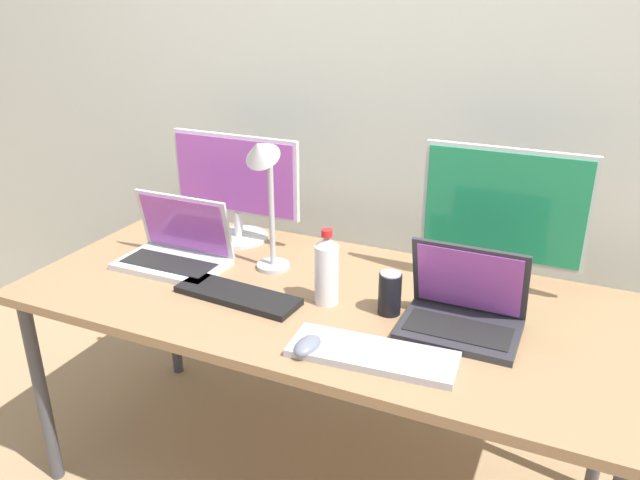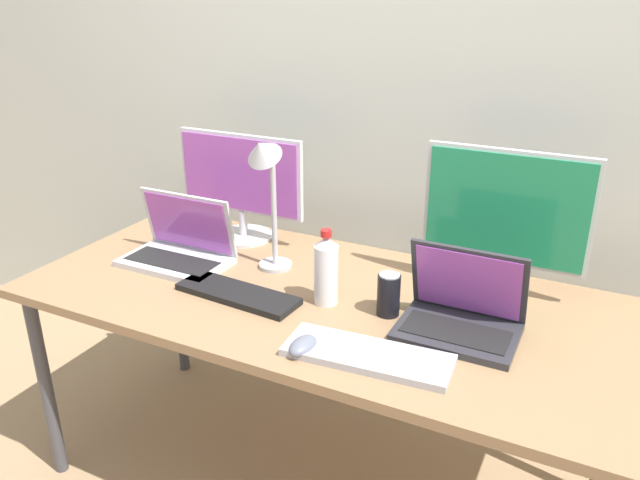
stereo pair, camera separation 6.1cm
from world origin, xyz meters
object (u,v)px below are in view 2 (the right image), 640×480
Objects in this scene: keyboard_main at (367,355)px; desk_lamp at (266,178)px; soda_can_near_keyboard at (389,295)px; monitor_left at (241,183)px; keyboard_aux at (238,294)px; mouse_by_keyboard at (303,346)px; laptop_silver at (180,247)px; work_desk at (320,310)px; water_bottle at (326,270)px; laptop_secondary at (461,313)px; monitor_center at (505,216)px.

desk_lamp reaches higher than keyboard_main.
soda_can_near_keyboard reaches higher than keyboard_main.
keyboard_main is at bearing -36.83° from monitor_left.
mouse_by_keyboard reaches higher than keyboard_aux.
keyboard_aux is (0.32, -0.13, -0.04)m from laptop_silver.
work_desk is 7.95× the size of water_bottle.
desk_lamp reaches higher than work_desk.
mouse_by_keyboard is (0.32, -0.18, 0.01)m from keyboard_aux.
laptop_secondary reaches higher than laptop_silver.
soda_can_near_keyboard is at bearing 70.00° from mouse_by_keyboard.
keyboard_aux is at bearing -59.12° from monitor_left.
water_bottle is (0.50, -0.32, -0.11)m from monitor_left.
work_desk is 0.37m from keyboard_main.
desk_lamp reaches higher than monitor_center.
desk_lamp is at bearing -41.94° from monitor_left.
soda_can_near_keyboard is 0.53m from desk_lamp.
laptop_silver is 0.84× the size of keyboard_main.
laptop_secondary reaches higher than keyboard_main.
laptop_secondary is (0.97, -0.03, 0.00)m from laptop_silver.
monitor_left is 2.14× the size of water_bottle.
desk_lamp is at bearing 134.36° from mouse_by_keyboard.
desk_lamp is (-0.45, 0.09, 0.26)m from soda_can_near_keyboard.
laptop_silver reaches higher than keyboard_aux.
laptop_secondary is at bearing -1.64° from laptop_silver.
laptop_secondary is 2.51× the size of soda_can_near_keyboard.
keyboard_main is at bearing -44.69° from water_bottle.
desk_lamp is (-0.22, 0.07, 0.38)m from work_desk.
laptop_silver is (-1.01, -0.26, -0.19)m from monitor_center.
monitor_center is (0.93, -0.01, 0.03)m from monitor_left.
water_bottle is at bearing 23.37° from keyboard_aux.
laptop_silver is at bearing -165.38° from monitor_center.
work_desk is 0.54m from laptop_silver.
keyboard_main is (0.26, -0.26, 0.06)m from work_desk.
keyboard_aux is (0.24, -0.41, -0.20)m from monitor_left.
keyboard_main is 3.38× the size of soda_can_near_keyboard.
monitor_center reaches higher than keyboard_main.
laptop_secondary is 1.37× the size of water_bottle.
water_bottle is at bearing -21.93° from desk_lamp.
laptop_silver reaches higher than mouse_by_keyboard.
laptop_silver is 0.84m from keyboard_main.
water_bottle is (-0.40, -0.02, 0.05)m from laptop_secondary.
monitor_left is 0.34m from desk_lamp.
soda_can_near_keyboard is at bearing -23.76° from monitor_left.
laptop_secondary is 0.30m from keyboard_main.
water_bottle is at bearing -144.96° from monitor_center.
work_desk is at bearing -31.54° from monitor_left.
desk_lamp is at bearing -163.80° from monitor_center.
monitor_center is at bearing 49.64° from soda_can_near_keyboard.
soda_can_near_keyboard reaches higher than work_desk.
desk_lamp is (0.24, -0.21, 0.11)m from monitor_left.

